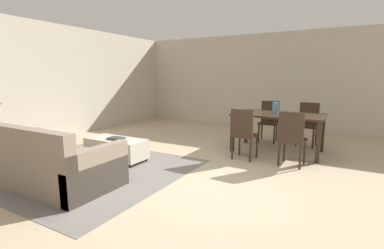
{
  "coord_description": "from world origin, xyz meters",
  "views": [
    {
      "loc": [
        1.66,
        -3.22,
        1.48
      ],
      "look_at": [
        -0.98,
        1.44,
        0.55
      ],
      "focal_mm": 26.03,
      "sensor_mm": 36.0,
      "label": 1
    }
  ],
  "objects_px": {
    "dining_chair_far_left": "(269,119)",
    "book_on_ottoman": "(116,138)",
    "dining_chair_near_right": "(292,136)",
    "dining_table": "(278,118)",
    "dining_chair_near_left": "(243,131)",
    "vase_centerpiece": "(275,108)",
    "couch": "(46,163)",
    "ottoman_table": "(116,148)",
    "dining_chair_far_right": "(308,121)"
  },
  "relations": [
    {
      "from": "dining_table",
      "to": "book_on_ottoman",
      "type": "distance_m",
      "value": 3.09
    },
    {
      "from": "ottoman_table",
      "to": "dining_chair_far_left",
      "type": "relative_size",
      "value": 1.2
    },
    {
      "from": "dining_table",
      "to": "dining_chair_far_right",
      "type": "distance_m",
      "value": 0.99
    },
    {
      "from": "couch",
      "to": "dining_chair_near_right",
      "type": "distance_m",
      "value": 3.75
    },
    {
      "from": "dining_chair_near_left",
      "to": "dining_table",
      "type": "bearing_deg",
      "value": 64.82
    },
    {
      "from": "dining_chair_near_left",
      "to": "vase_centerpiece",
      "type": "xyz_separation_m",
      "value": [
        0.35,
        0.82,
        0.35
      ]
    },
    {
      "from": "couch",
      "to": "book_on_ottoman",
      "type": "xyz_separation_m",
      "value": [
        0.11,
        1.24,
        0.12
      ]
    },
    {
      "from": "couch",
      "to": "book_on_ottoman",
      "type": "height_order",
      "value": "couch"
    },
    {
      "from": "dining_chair_far_right",
      "to": "couch",
      "type": "bearing_deg",
      "value": -124.81
    },
    {
      "from": "dining_table",
      "to": "dining_chair_far_left",
      "type": "bearing_deg",
      "value": 114.22
    },
    {
      "from": "couch",
      "to": "dining_chair_near_left",
      "type": "xyz_separation_m",
      "value": [
        2.02,
        2.41,
        0.24
      ]
    },
    {
      "from": "ottoman_table",
      "to": "book_on_ottoman",
      "type": "height_order",
      "value": "book_on_ottoman"
    },
    {
      "from": "ottoman_table",
      "to": "vase_centerpiece",
      "type": "height_order",
      "value": "vase_centerpiece"
    },
    {
      "from": "couch",
      "to": "vase_centerpiece",
      "type": "distance_m",
      "value": 4.05
    },
    {
      "from": "couch",
      "to": "dining_chair_far_right",
      "type": "xyz_separation_m",
      "value": [
        2.87,
        4.13,
        0.24
      ]
    },
    {
      "from": "dining_chair_near_right",
      "to": "dining_chair_far_right",
      "type": "xyz_separation_m",
      "value": [
        0.03,
        1.7,
        0.0
      ]
    },
    {
      "from": "dining_chair_near_left",
      "to": "book_on_ottoman",
      "type": "bearing_deg",
      "value": -148.61
    },
    {
      "from": "dining_chair_near_right",
      "to": "dining_chair_far_left",
      "type": "xyz_separation_m",
      "value": [
        -0.8,
        1.7,
        0.0
      ]
    },
    {
      "from": "dining_table",
      "to": "book_on_ottoman",
      "type": "relative_size",
      "value": 6.46
    },
    {
      "from": "vase_centerpiece",
      "to": "book_on_ottoman",
      "type": "distance_m",
      "value": 3.05
    },
    {
      "from": "ottoman_table",
      "to": "vase_centerpiece",
      "type": "distance_m",
      "value": 3.09
    },
    {
      "from": "dining_table",
      "to": "dining_chair_far_right",
      "type": "bearing_deg",
      "value": 62.78
    },
    {
      "from": "dining_chair_far_left",
      "to": "dining_chair_near_right",
      "type": "bearing_deg",
      "value": -64.77
    },
    {
      "from": "dining_chair_near_right",
      "to": "vase_centerpiece",
      "type": "distance_m",
      "value": 0.99
    },
    {
      "from": "ottoman_table",
      "to": "dining_chair_near_right",
      "type": "relative_size",
      "value": 1.2
    },
    {
      "from": "dining_chair_near_right",
      "to": "dining_chair_far_left",
      "type": "distance_m",
      "value": 1.87
    },
    {
      "from": "dining_chair_near_left",
      "to": "book_on_ottoman",
      "type": "relative_size",
      "value": 3.54
    },
    {
      "from": "couch",
      "to": "dining_chair_far_left",
      "type": "xyz_separation_m",
      "value": [
        2.04,
        4.13,
        0.24
      ]
    },
    {
      "from": "dining_chair_far_right",
      "to": "dining_chair_far_left",
      "type": "bearing_deg",
      "value": -179.65
    },
    {
      "from": "dining_chair_near_left",
      "to": "dining_chair_far_left",
      "type": "height_order",
      "value": "same"
    },
    {
      "from": "dining_table",
      "to": "vase_centerpiece",
      "type": "relative_size",
      "value": 7.55
    },
    {
      "from": "ottoman_table",
      "to": "dining_chair_far_right",
      "type": "distance_m",
      "value": 4.02
    },
    {
      "from": "couch",
      "to": "dining_table",
      "type": "relative_size",
      "value": 1.22
    },
    {
      "from": "couch",
      "to": "vase_centerpiece",
      "type": "relative_size",
      "value": 9.18
    },
    {
      "from": "dining_chair_near_left",
      "to": "dining_chair_far_right",
      "type": "bearing_deg",
      "value": 63.79
    },
    {
      "from": "dining_chair_far_left",
      "to": "book_on_ottoman",
      "type": "xyz_separation_m",
      "value": [
        -1.93,
        -2.89,
        -0.11
      ]
    },
    {
      "from": "couch",
      "to": "dining_chair_near_left",
      "type": "bearing_deg",
      "value": 49.96
    },
    {
      "from": "couch",
      "to": "dining_chair_far_left",
      "type": "height_order",
      "value": "dining_chair_far_left"
    },
    {
      "from": "dining_chair_near_left",
      "to": "vase_centerpiece",
      "type": "distance_m",
      "value": 0.96
    },
    {
      "from": "dining_chair_far_left",
      "to": "dining_chair_far_right",
      "type": "bearing_deg",
      "value": 0.35
    },
    {
      "from": "dining_table",
      "to": "dining_chair_near_left",
      "type": "bearing_deg",
      "value": -115.18
    },
    {
      "from": "book_on_ottoman",
      "to": "vase_centerpiece",
      "type": "bearing_deg",
      "value": 41.26
    },
    {
      "from": "dining_table",
      "to": "book_on_ottoman",
      "type": "xyz_separation_m",
      "value": [
        -2.32,
        -2.03,
        -0.26
      ]
    },
    {
      "from": "dining_chair_far_left",
      "to": "dining_chair_far_right",
      "type": "xyz_separation_m",
      "value": [
        0.83,
        0.01,
        0.0
      ]
    },
    {
      "from": "dining_table",
      "to": "dining_chair_near_right",
      "type": "bearing_deg",
      "value": -63.76
    },
    {
      "from": "couch",
      "to": "dining_chair_near_right",
      "type": "height_order",
      "value": "dining_chair_near_right"
    },
    {
      "from": "dining_chair_far_left",
      "to": "book_on_ottoman",
      "type": "height_order",
      "value": "dining_chair_far_left"
    },
    {
      "from": "dining_chair_far_right",
      "to": "book_on_ottoman",
      "type": "xyz_separation_m",
      "value": [
        -2.77,
        -2.89,
        -0.11
      ]
    },
    {
      "from": "dining_table",
      "to": "vase_centerpiece",
      "type": "bearing_deg",
      "value": -143.23
    },
    {
      "from": "dining_table",
      "to": "book_on_ottoman",
      "type": "height_order",
      "value": "dining_table"
    }
  ]
}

